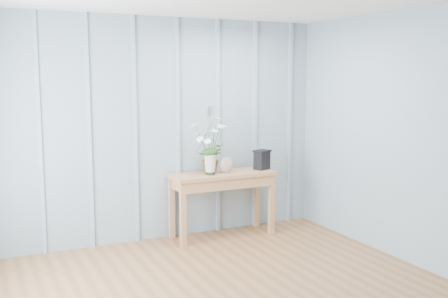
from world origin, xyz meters
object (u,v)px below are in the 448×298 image
sideboard (222,182)px  carved_box (262,159)px  felt_disc_vessel (226,165)px  daisy_vase (210,138)px

sideboard → carved_box: bearing=-0.7°
felt_disc_vessel → carved_box: (0.48, 0.02, 0.03)m
carved_box → sideboard: bearing=179.3°
sideboard → felt_disc_vessel: (0.04, -0.03, 0.21)m
sideboard → felt_disc_vessel: size_ratio=6.61×
daisy_vase → felt_disc_vessel: bearing=7.2°
daisy_vase → carved_box: bearing=3.9°
sideboard → daisy_vase: daisy_vase is taller
daisy_vase → carved_box: 0.75m
sideboard → daisy_vase: 0.56m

